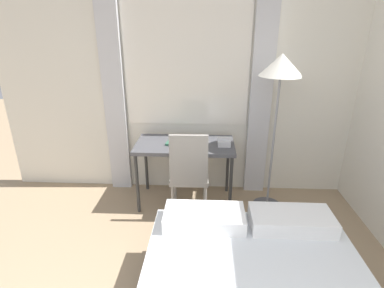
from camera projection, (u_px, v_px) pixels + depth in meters
name	position (u px, v px, depth m)	size (l,w,h in m)	color
wall_back_with_window	(195.00, 81.00, 3.41)	(4.62, 0.13, 2.70)	silver
desk	(185.00, 149.00, 3.32)	(1.08, 0.58, 0.73)	#4C4C51
desk_chair	(189.00, 171.00, 3.10)	(0.41, 0.41, 0.97)	gray
standing_lamp	(280.00, 78.00, 2.91)	(0.43, 0.43, 1.70)	#4C4C51
telephone	(224.00, 142.00, 3.23)	(0.16, 0.15, 0.09)	silver
book	(178.00, 142.00, 3.29)	(0.27, 0.23, 0.02)	#33664C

